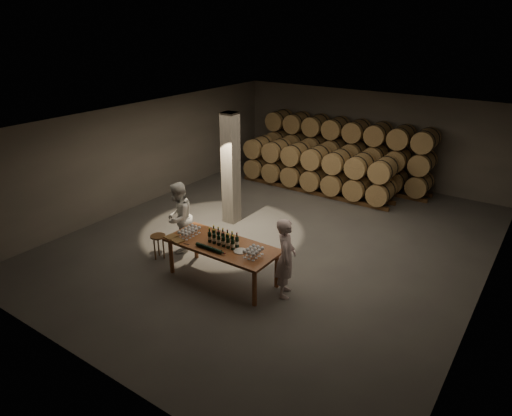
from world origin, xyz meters
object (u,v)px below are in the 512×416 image
Objects in this scene: tasting_table at (222,248)px; person_man at (286,258)px; person_woman at (179,218)px; notebook_near at (177,240)px; stool at (158,240)px; plate at (240,251)px; bottle_cluster at (223,239)px.

person_man is at bearing 10.77° from tasting_table.
person_woman reaches higher than person_man.
notebook_near is 0.15× the size of person_man.
notebook_near is at bearing -18.63° from stool.
tasting_table reaches higher than stool.
notebook_near reaches higher than plate.
notebook_near is at bearing 23.08° from person_woman.
person_woman is at bearing 165.04° from bottle_cluster.
bottle_cluster is (0.04, 0.01, 0.23)m from tasting_table.
tasting_table is at bearing 175.85° from plate.
notebook_near reaches higher than tasting_table.
person_man reaches higher than stool.
plate is (0.54, -0.04, 0.11)m from tasting_table.
tasting_table is 0.56m from plate.
stool is (-1.93, -0.11, -0.29)m from tasting_table.
person_man is (3.41, 0.39, 0.38)m from stool.
tasting_table is at bearing 73.63° from person_man.
tasting_table is 1.03m from notebook_near.
person_woman reaches higher than tasting_table.
plate is at bearing -5.40° from bottle_cluster.
bottle_cluster is at bearing 13.66° from tasting_table.
bottle_cluster is 1.48m from person_man.
person_man is at bearing 18.86° from plate.
person_woman is at bearing 144.65° from notebook_near.
person_woman is (-1.81, 0.48, -0.11)m from bottle_cluster.
plate is at bearing 81.72° from person_man.
bottle_cluster is 2.03m from stool.
person_woman reaches higher than plate.
tasting_table is 1.52m from person_man.
plate is 0.17× the size of person_man.
person_man is (0.94, 0.32, -0.02)m from plate.
plate is at bearing -4.15° from tasting_table.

